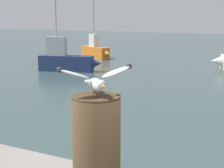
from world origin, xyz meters
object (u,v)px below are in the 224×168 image
at_px(seagull, 96,80).
at_px(boat_orange, 96,51).
at_px(mooring_post, 97,146).
at_px(boat_navy, 67,60).

xyz_separation_m(seagull, boat_orange, (-12.45, 20.68, -2.08)).
height_order(mooring_post, boat_navy, boat_navy).
bearing_deg(boat_orange, boat_navy, -73.33).
bearing_deg(boat_navy, mooring_post, -53.81).
bearing_deg(mooring_post, boat_orange, 121.03).
bearing_deg(boat_navy, boat_orange, 106.67).
xyz_separation_m(boat_orange, boat_navy, (1.86, -6.22, 0.08)).
xyz_separation_m(mooring_post, boat_navy, (-10.58, 14.46, -1.48)).
xyz_separation_m(seagull, boat_navy, (-10.58, 14.46, -2.00)).
height_order(boat_orange, boat_navy, boat_orange).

